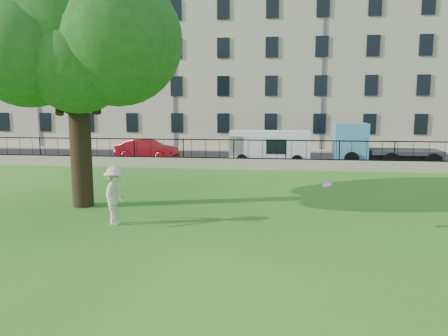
# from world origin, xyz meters

# --- Properties ---
(ground) EXTENTS (120.00, 120.00, 0.00)m
(ground) POSITION_xyz_m (0.00, 0.00, 0.00)
(ground) COLOR #2A751B
(ground) RESTS_ON ground
(retaining_wall) EXTENTS (50.00, 0.40, 0.60)m
(retaining_wall) POSITION_xyz_m (0.00, 12.00, 0.30)
(retaining_wall) COLOR tan
(retaining_wall) RESTS_ON ground
(iron_railing) EXTENTS (50.00, 0.05, 1.13)m
(iron_railing) POSITION_xyz_m (0.00, 12.00, 1.15)
(iron_railing) COLOR black
(iron_railing) RESTS_ON retaining_wall
(street) EXTENTS (60.00, 9.00, 0.01)m
(street) POSITION_xyz_m (0.00, 16.70, 0.01)
(street) COLOR black
(street) RESTS_ON ground
(sidewalk) EXTENTS (60.00, 1.40, 0.12)m
(sidewalk) POSITION_xyz_m (0.00, 21.90, 0.06)
(sidewalk) COLOR tan
(sidewalk) RESTS_ON ground
(building_row) EXTENTS (56.40, 10.40, 13.80)m
(building_row) POSITION_xyz_m (0.00, 27.57, 6.92)
(building_row) COLOR beige
(building_row) RESTS_ON ground
(tree) EXTENTS (7.96, 6.16, 9.79)m
(tree) POSITION_xyz_m (-4.76, 2.07, 6.47)
(tree) COLOR black
(tree) RESTS_ON ground
(man) EXTENTS (0.74, 1.23, 1.86)m
(man) POSITION_xyz_m (-2.50, -0.26, 0.93)
(man) COLOR beige
(man) RESTS_ON ground
(frisbee) EXTENTS (0.30, 0.31, 0.12)m
(frisbee) POSITION_xyz_m (4.00, -0.30, 1.42)
(frisbee) COLOR #AD28E3
(red_sedan) EXTENTS (4.37, 1.99, 1.39)m
(red_sedan) POSITION_xyz_m (-6.25, 15.40, 0.70)
(red_sedan) COLOR #AF1520
(red_sedan) RESTS_ON street
(white_van) EXTENTS (5.01, 2.10, 2.08)m
(white_van) POSITION_xyz_m (2.00, 14.45, 1.04)
(white_van) COLOR white
(white_van) RESTS_ON street
(blue_truck) EXTENTS (6.23, 2.42, 2.58)m
(blue_truck) POSITION_xyz_m (9.10, 14.76, 1.29)
(blue_truck) COLOR #549BC5
(blue_truck) RESTS_ON street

